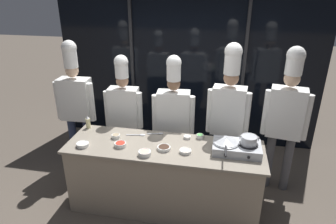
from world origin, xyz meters
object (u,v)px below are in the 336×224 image
Objects in this scene: prep_bowl_soy_glaze at (164,148)px; prep_bowl_rice at (187,137)px; squeeze_bottle_oil at (88,122)px; chef_apprentice at (286,112)px; serving_spoon_slotted at (140,135)px; chef_line at (173,113)px; chef_head at (76,99)px; stock_pot at (249,140)px; prep_bowl_shrimp at (145,153)px; prep_bowl_garlic at (83,144)px; frying_pan at (226,141)px; prep_bowl_chicken at (185,151)px; portable_stove at (237,148)px; chef_sous at (124,108)px; prep_bowl_chili_flakes at (120,144)px; prep_bowl_scallions at (200,136)px; prep_bowl_mushrooms at (116,136)px; chef_pastry at (228,108)px; serving_spoon_solid at (158,134)px.

prep_bowl_soy_glaze is 0.41m from prep_bowl_rice.
chef_apprentice reaches higher than squeeze_bottle_oil.
chef_line is (0.36, 0.48, 0.14)m from serving_spoon_slotted.
chef_head is at bearing 154.80° from serving_spoon_slotted.
chef_apprentice is (1.50, 0.00, 0.14)m from chef_line.
stock_pot reaches higher than prep_bowl_shrimp.
stock_pot is at bearing 6.53° from prep_bowl_garlic.
frying_pan is 3.55× the size of prep_bowl_shrimp.
prep_bowl_chicken is 0.85m from chef_line.
portable_stove reaches higher than prep_bowl_garlic.
chef_head is at bearing -3.85° from chef_sous.
prep_bowl_chili_flakes is 0.57× the size of serving_spoon_slotted.
prep_bowl_soy_glaze is at bearing 37.32° from chef_apprentice.
frying_pan is 3.48× the size of prep_bowl_garlic.
chef_apprentice is at bearing 19.61° from prep_bowl_rice.
squeeze_bottle_oil is at bearing 171.88° from frying_pan.
chef_apprentice is at bearing 174.97° from chef_line.
prep_bowl_scallions is (0.59, 0.53, -0.00)m from prep_bowl_shrimp.
prep_bowl_soy_glaze is (1.14, -0.37, -0.06)m from squeeze_bottle_oil.
prep_bowl_mushrooms is at bearing 144.81° from prep_bowl_shrimp.
prep_bowl_rice is at bearing -167.58° from prep_bowl_scallions.
prep_bowl_rice is (0.91, 0.16, -0.01)m from prep_bowl_mushrooms.
chef_head is at bearing 3.02° from chef_pastry.
chef_head is at bearing 162.09° from frying_pan.
chef_head is (-1.01, 0.87, 0.19)m from prep_bowl_chili_flakes.
chef_sous reaches higher than serving_spoon_solid.
chef_head is at bearing 143.30° from prep_bowl_shrimp.
portable_stove reaches higher than prep_bowl_soy_glaze.
squeeze_bottle_oil is 0.09× the size of chef_line.
prep_bowl_shrimp is at bearing -165.09° from portable_stove.
prep_bowl_garlic is at bearing 73.94° from chef_sous.
prep_bowl_soy_glaze is 0.41m from serving_spoon_solid.
prep_bowl_soy_glaze is 1.00m from prep_bowl_garlic.
prep_bowl_rice is 0.04× the size of chef_pastry.
prep_bowl_chicken is at bearing -109.29° from prep_bowl_scallions.
chef_apprentice reaches higher than stock_pot.
prep_bowl_shrimp is 1.04× the size of prep_bowl_chili_flakes.
serving_spoon_solid is at bearing 19.73° from serving_spoon_slotted.
portable_stove is at bearing -14.80° from serving_spoon_solid.
prep_bowl_scallions is 0.05× the size of chef_head.
prep_bowl_scallions is at bearing 19.07° from prep_bowl_garlic.
prep_bowl_chicken is at bearing -85.88° from prep_bowl_rice.
serving_spoon_slotted is at bearing 47.48° from chef_line.
prep_bowl_scallions reaches higher than serving_spoon_solid.
stock_pot reaches higher than serving_spoon_slotted.
serving_spoon_slotted is 0.14× the size of chef_sous.
prep_bowl_scallions is 0.43× the size of serving_spoon_solid.
serving_spoon_slotted is (-0.78, -0.07, -0.02)m from prep_bowl_scallions.
prep_bowl_shrimp is 0.26m from prep_bowl_soy_glaze.
stock_pot is 1.53m from prep_bowl_chili_flakes.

